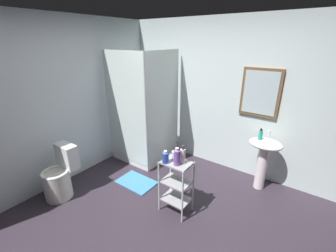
{
  "coord_description": "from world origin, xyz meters",
  "views": [
    {
      "loc": [
        1.35,
        -1.63,
        2.15
      ],
      "look_at": [
        -0.39,
        0.78,
        0.98
      ],
      "focal_mm": 23.58,
      "sensor_mm": 36.0,
      "label": 1
    }
  ],
  "objects": [
    {
      "name": "ground_plane",
      "position": [
        0.0,
        0.0,
        -0.01
      ],
      "size": [
        4.2,
        4.2,
        0.02
      ],
      "primitive_type": "cube",
      "color": "#302732"
    },
    {
      "name": "rinse_cup",
      "position": [
        -0.01,
        0.4,
        0.79
      ],
      "size": [
        0.07,
        0.07,
        0.11
      ],
      "primitive_type": "cylinder",
      "color": "silver",
      "rests_on": "storage_cart"
    },
    {
      "name": "toilet",
      "position": [
        -1.48,
        -0.36,
        0.31
      ],
      "size": [
        0.37,
        0.49,
        0.76
      ],
      "color": "white",
      "rests_on": "ground_plane"
    },
    {
      "name": "hand_soap_bottle",
      "position": [
        0.73,
        1.49,
        0.88
      ],
      "size": [
        0.06,
        0.06,
        0.16
      ],
      "color": "#2DBC99",
      "rests_on": "pedestal_sink"
    },
    {
      "name": "storage_cart",
      "position": [
        0.05,
        0.35,
        0.44
      ],
      "size": [
        0.38,
        0.28,
        0.74
      ],
      "color": "silver",
      "rests_on": "ground_plane"
    },
    {
      "name": "pedestal_sink",
      "position": [
        0.82,
        1.52,
        0.58
      ],
      "size": [
        0.46,
        0.37,
        0.81
      ],
      "color": "white",
      "rests_on": "ground_plane"
    },
    {
      "name": "bath_mat",
      "position": [
        -0.81,
        0.48,
        0.01
      ],
      "size": [
        0.6,
        0.4,
        0.02
      ],
      "primitive_type": "cube",
      "color": "teal",
      "rests_on": "ground_plane"
    },
    {
      "name": "wall_left",
      "position": [
        -1.85,
        0.0,
        1.25
      ],
      "size": [
        0.1,
        4.2,
        2.5
      ],
      "primitive_type": "cube",
      "color": "silver",
      "rests_on": "ground_plane"
    },
    {
      "name": "shower_stall",
      "position": [
        -1.21,
        1.18,
        0.46
      ],
      "size": [
        0.92,
        0.92,
        2.0
      ],
      "color": "white",
      "rests_on": "ground_plane"
    },
    {
      "name": "shampoo_bottle_blue",
      "position": [
        -0.06,
        0.26,
        0.81
      ],
      "size": [
        0.08,
        0.08,
        0.16
      ],
      "color": "#2A47AE",
      "rests_on": "storage_cart"
    },
    {
      "name": "wall_back",
      "position": [
        0.01,
        1.85,
        1.25
      ],
      "size": [
        4.2,
        0.14,
        2.5
      ],
      "color": "silver",
      "rests_on": "ground_plane"
    },
    {
      "name": "lotion_bottle_white",
      "position": [
        0.12,
        0.39,
        0.84
      ],
      "size": [
        0.06,
        0.06,
        0.23
      ],
      "color": "white",
      "rests_on": "storage_cart"
    },
    {
      "name": "conditioner_bottle_purple",
      "position": [
        0.09,
        0.3,
        0.84
      ],
      "size": [
        0.08,
        0.08,
        0.23
      ],
      "color": "#7C54AC",
      "rests_on": "storage_cart"
    },
    {
      "name": "sink_faucet",
      "position": [
        0.82,
        1.64,
        0.86
      ],
      "size": [
        0.03,
        0.03,
        0.1
      ],
      "primitive_type": "cylinder",
      "color": "silver",
      "rests_on": "pedestal_sink"
    }
  ]
}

